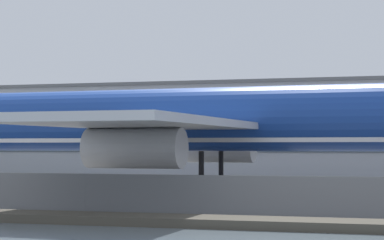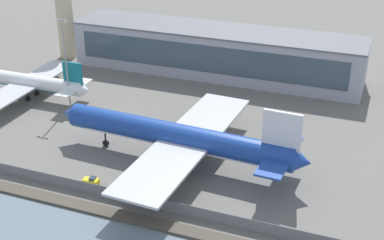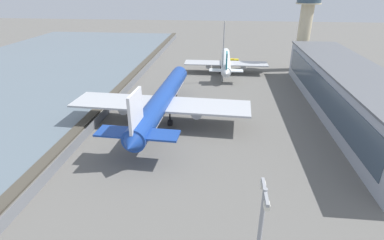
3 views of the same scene
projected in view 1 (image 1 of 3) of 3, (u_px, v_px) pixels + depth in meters
The scene contains 5 objects.
ground_plane at pixel (164, 198), 62.24m from camera, with size 500.00×500.00×0.00m, color #66635E.
shoreline_seawall at pixel (53, 217), 42.54m from camera, with size 320.00×3.00×0.50m.
perimeter_fence at pixel (85, 194), 46.90m from camera, with size 280.00×0.10×2.55m.
cargo_jet_blue at pixel (181, 122), 63.74m from camera, with size 58.33×50.17×16.55m.
terminal_building at pixel (216, 129), 119.13m from camera, with size 89.11×17.94×14.05m.
Camera 1 is at (19.32, -59.40, 4.31)m, focal length 70.00 mm.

